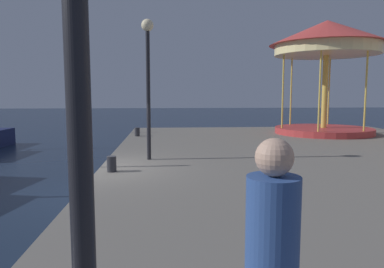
{
  "coord_description": "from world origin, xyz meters",
  "views": [
    {
      "loc": [
        1.79,
        -9.74,
        2.8
      ],
      "look_at": [
        2.82,
        4.37,
        1.2
      ],
      "focal_mm": 33.79,
      "sensor_mm": 36.0,
      "label": 1
    }
  ],
  "objects_px": {
    "carousel": "(326,49)",
    "bollard_center": "(137,132)",
    "bollard_north": "(112,164)",
    "lamp_post_mid_promenade": "(148,64)"
  },
  "relations": [
    {
      "from": "carousel",
      "to": "lamp_post_mid_promenade",
      "type": "bearing_deg",
      "value": -142.03
    },
    {
      "from": "carousel",
      "to": "bollard_north",
      "type": "xyz_separation_m",
      "value": [
        -9.24,
        -8.19,
        -3.94
      ]
    },
    {
      "from": "carousel",
      "to": "bollard_center",
      "type": "bearing_deg",
      "value": -177.46
    },
    {
      "from": "lamp_post_mid_promenade",
      "to": "bollard_north",
      "type": "relative_size",
      "value": 10.4
    },
    {
      "from": "carousel",
      "to": "bollard_center",
      "type": "relative_size",
      "value": 13.82
    },
    {
      "from": "carousel",
      "to": "lamp_post_mid_promenade",
      "type": "relative_size",
      "value": 1.33
    },
    {
      "from": "carousel",
      "to": "bollard_north",
      "type": "relative_size",
      "value": 13.82
    },
    {
      "from": "carousel",
      "to": "bollard_center",
      "type": "distance_m",
      "value": 10.01
    },
    {
      "from": "bollard_center",
      "to": "lamp_post_mid_promenade",
      "type": "bearing_deg",
      "value": -82.27
    },
    {
      "from": "bollard_center",
      "to": "bollard_north",
      "type": "xyz_separation_m",
      "value": [
        -0.05,
        -7.78,
        0.0
      ]
    }
  ]
}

